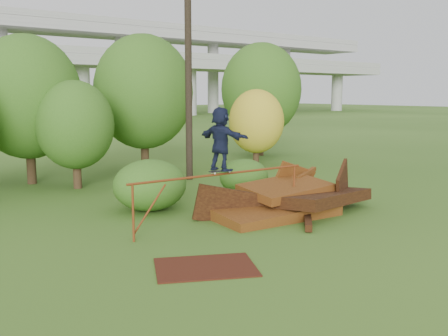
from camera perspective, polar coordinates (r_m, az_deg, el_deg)
ground at (r=12.78m, az=8.37°, el=-7.86°), size 240.00×240.00×0.00m
scrap_pile at (r=15.27m, az=7.51°, el=-3.68°), size 5.67×3.35×1.88m
grind_rail at (r=13.50m, az=-0.18°, el=-1.62°), size 5.58×0.24×1.46m
skateboard at (r=13.41m, az=-0.38°, el=-0.34°), size 0.68×0.20×0.07m
skater at (r=13.31m, az=-0.38°, el=3.35°), size 0.83×1.65×1.71m
flat_plate at (r=10.56m, az=-2.14°, el=-11.25°), size 2.50×2.23×0.03m
tree_1 at (r=21.10m, az=-21.56°, el=7.54°), size 4.22×4.22×5.87m
tree_2 at (r=19.52m, az=-16.65°, el=4.73°), size 2.90×2.90×4.08m
tree_3 at (r=23.05m, az=-9.19°, el=8.56°), size 4.48×4.48×6.22m
tree_4 at (r=24.82m, az=3.71°, el=5.34°), size 2.75×2.75×3.79m
tree_5 at (r=28.91m, az=4.26°, el=8.94°), size 4.58×4.58×6.44m
shrub_left at (r=15.50m, az=-8.47°, el=-1.94°), size 2.29×2.12×1.59m
shrub_right at (r=17.83m, az=2.30°, el=-0.99°), size 1.80×1.65×1.27m
utility_pole at (r=20.77m, az=-4.10°, el=12.79°), size 1.40×0.28×10.12m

